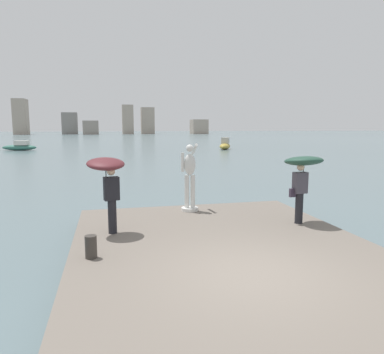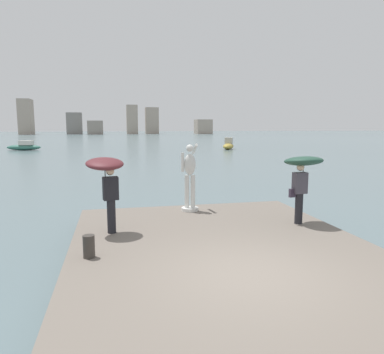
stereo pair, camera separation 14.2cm
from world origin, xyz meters
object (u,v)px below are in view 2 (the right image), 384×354
boat_near (24,147)px  statue_white_figure (190,178)px  onlooker_left (107,175)px  mooring_bollard (89,246)px  boat_mid (228,145)px  onlooker_right (302,169)px

boat_near → statue_white_figure: bearing=-71.0°
statue_white_figure → onlooker_left: (-2.61, -2.03, 0.47)m
statue_white_figure → mooring_bollard: (-2.99, -3.78, -0.83)m
boat_near → boat_mid: boat_mid is taller
onlooker_left → boat_mid: bearing=67.7°
onlooker_right → boat_near: (-16.82, 43.01, -1.47)m
onlooker_left → onlooker_right: 5.39m
boat_near → mooring_bollard: bearing=-76.1°
onlooker_left → boat_mid: onlooker_left is taller
statue_white_figure → onlooker_right: 3.59m
boat_near → onlooker_right: bearing=-68.6°
onlooker_right → mooring_bollard: onlooker_right is taller
onlooker_right → onlooker_left: bearing=178.0°
onlooker_left → mooring_bollard: (-0.38, -1.75, -1.30)m
boat_near → boat_mid: size_ratio=1.21×
mooring_bollard → onlooker_left: bearing=77.7°
mooring_bollard → boat_near: (-11.05, 44.58, -0.15)m
statue_white_figure → onlooker_left: statue_white_figure is taller
mooring_bollard → statue_white_figure: bearing=51.7°
mooring_bollard → boat_mid: (16.34, 40.69, -0.09)m
mooring_bollard → boat_mid: boat_mid is taller
onlooker_left → onlooker_right: (5.39, -0.18, 0.02)m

